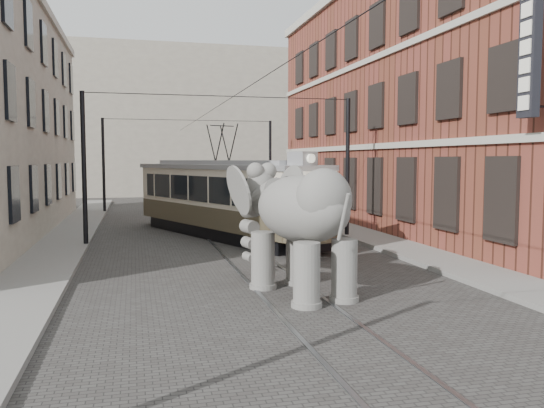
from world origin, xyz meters
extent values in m
plane|color=#3C3A37|center=(0.00, 0.00, 0.00)|extent=(120.00, 120.00, 0.00)
cube|color=slate|center=(6.00, 0.00, 0.07)|extent=(2.00, 60.00, 0.15)
cube|color=slate|center=(-6.50, 0.00, 0.07)|extent=(2.00, 60.00, 0.15)
cube|color=brown|center=(11.00, 9.00, 6.00)|extent=(8.00, 26.00, 12.00)
cube|color=gray|center=(0.00, 40.00, 7.00)|extent=(28.00, 10.00, 14.00)
camera|label=1|loc=(-3.72, -16.40, 3.39)|focal=36.58mm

